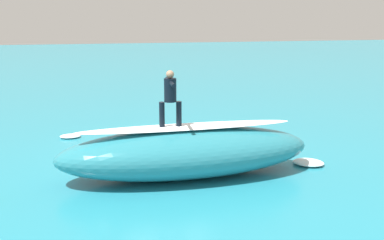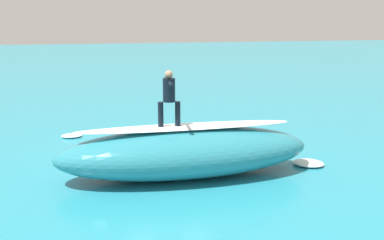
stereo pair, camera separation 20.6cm
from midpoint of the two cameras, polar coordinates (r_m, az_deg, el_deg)
name	(u,v)px [view 1 (the left image)]	position (r m, az deg, el deg)	size (l,w,h in m)	color
ground_plane	(164,153)	(14.10, -4.00, -4.13)	(120.00, 120.00, 0.00)	teal
wave_crest	(186,152)	(11.87, -1.21, -4.10)	(6.71, 2.19, 1.30)	teal
wave_foam_lip	(186,127)	(11.69, -1.23, -0.87)	(5.71, 0.77, 0.08)	white
surfboard_riding	(171,128)	(11.61, -3.21, -1.03)	(1.93, 0.46, 0.06)	#E0563D
surfer_riding	(170,94)	(11.43, -3.27, 3.24)	(0.58, 1.38, 1.45)	black
surfboard_paddling	(208,136)	(15.85, 1.61, -2.03)	(2.08, 0.51, 0.08)	#E0563D
surfer_paddling	(209,132)	(15.68, 1.75, -1.54)	(0.32, 1.71, 0.31)	black
foam_patch_near	(308,162)	(13.32, 13.99, -5.20)	(0.87, 0.72, 0.14)	white
foam_patch_mid	(70,136)	(16.35, -15.41, -1.96)	(0.71, 0.52, 0.12)	white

